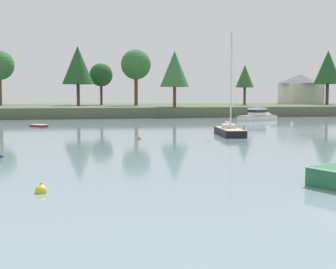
{
  "coord_description": "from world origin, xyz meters",
  "views": [
    {
      "loc": [
        -11.09,
        -13.31,
        3.99
      ],
      "look_at": [
        -2.62,
        24.23,
        0.73
      ],
      "focal_mm": 48.59,
      "sensor_mm": 36.0,
      "label": 1
    }
  ],
  "objects_px": {
    "dinghy_maroon": "(39,126)",
    "cruiser_white": "(261,118)",
    "mooring_buoy_orange": "(139,139)",
    "mooring_buoy_white": "(292,123)",
    "sailboat_black": "(229,133)",
    "mooring_buoy_yellow": "(41,191)"
  },
  "relations": [
    {
      "from": "sailboat_black",
      "to": "mooring_buoy_white",
      "type": "xyz_separation_m",
      "value": [
        15.35,
        15.82,
        -0.15
      ]
    },
    {
      "from": "dinghy_maroon",
      "to": "cruiser_white",
      "type": "relative_size",
      "value": 0.34
    },
    {
      "from": "mooring_buoy_white",
      "to": "mooring_buoy_yellow",
      "type": "height_order",
      "value": "mooring_buoy_yellow"
    },
    {
      "from": "sailboat_black",
      "to": "mooring_buoy_yellow",
      "type": "xyz_separation_m",
      "value": [
        -17.39,
        -24.57,
        -0.13
      ]
    },
    {
      "from": "dinghy_maroon",
      "to": "mooring_buoy_orange",
      "type": "bearing_deg",
      "value": -63.05
    },
    {
      "from": "sailboat_black",
      "to": "mooring_buoy_yellow",
      "type": "relative_size",
      "value": 20.06
    },
    {
      "from": "cruiser_white",
      "to": "mooring_buoy_orange",
      "type": "xyz_separation_m",
      "value": [
        -24.83,
        -28.3,
        -0.38
      ]
    },
    {
      "from": "dinghy_maroon",
      "to": "mooring_buoy_yellow",
      "type": "xyz_separation_m",
      "value": [
        2.36,
        -41.95,
        -0.02
      ]
    },
    {
      "from": "dinghy_maroon",
      "to": "cruiser_white",
      "type": "bearing_deg",
      "value": 13.8
    },
    {
      "from": "cruiser_white",
      "to": "mooring_buoy_yellow",
      "type": "xyz_separation_m",
      "value": [
        -32.51,
        -50.52,
        -0.36
      ]
    },
    {
      "from": "dinghy_maroon",
      "to": "mooring_buoy_orange",
      "type": "relative_size",
      "value": 6.32
    },
    {
      "from": "dinghy_maroon",
      "to": "sailboat_black",
      "type": "bearing_deg",
      "value": -41.35
    },
    {
      "from": "cruiser_white",
      "to": "mooring_buoy_white",
      "type": "relative_size",
      "value": 17.37
    },
    {
      "from": "cruiser_white",
      "to": "sailboat_black",
      "type": "bearing_deg",
      "value": -120.23
    },
    {
      "from": "dinghy_maroon",
      "to": "mooring_buoy_white",
      "type": "xyz_separation_m",
      "value": [
        35.1,
        -1.57,
        -0.04
      ]
    },
    {
      "from": "mooring_buoy_white",
      "to": "mooring_buoy_orange",
      "type": "bearing_deg",
      "value": -144.06
    },
    {
      "from": "dinghy_maroon",
      "to": "cruiser_white",
      "type": "height_order",
      "value": "cruiser_white"
    },
    {
      "from": "mooring_buoy_white",
      "to": "cruiser_white",
      "type": "bearing_deg",
      "value": 91.28
    },
    {
      "from": "cruiser_white",
      "to": "mooring_buoy_orange",
      "type": "bearing_deg",
      "value": -131.27
    },
    {
      "from": "cruiser_white",
      "to": "mooring_buoy_white",
      "type": "xyz_separation_m",
      "value": [
        0.23,
        -10.13,
        -0.37
      ]
    },
    {
      "from": "cruiser_white",
      "to": "mooring_buoy_yellow",
      "type": "relative_size",
      "value": 15.03
    },
    {
      "from": "sailboat_black",
      "to": "mooring_buoy_orange",
      "type": "xyz_separation_m",
      "value": [
        -9.71,
        -2.35,
        -0.15
      ]
    }
  ]
}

